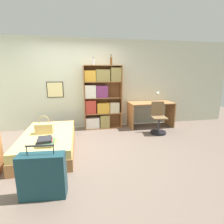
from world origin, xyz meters
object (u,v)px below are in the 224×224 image
Objects in this scene: bed at (49,142)px; suitcase at (43,176)px; handbag at (44,128)px; bottle_brown at (111,61)px; bottle_green at (93,62)px; desk_lamp at (158,94)px; bookcase at (101,98)px; desk at (151,109)px; book_stack_on_bed at (45,142)px; desk_chair at (158,123)px.

bed is 2.56× the size of suitcase.
handbag is 2.58m from bottle_brown.
desk_lamp is at bearing -3.40° from bottle_green.
handbag is at bearing 172.73° from bed.
bookcase is 4.99× the size of desk_lamp.
desk is (1.71, -0.15, -1.38)m from bottle_green.
desk is at bearing 33.50° from book_stack_on_bed.
desk_chair is at bearing 11.59° from handbag.
bed is 1.03× the size of bookcase.
bed is at bearing 95.07° from book_stack_on_bed.
desk_chair is (2.79, 0.59, 0.10)m from bed.
book_stack_on_bed is at bearing -128.80° from bottle_brown.
bookcase is at bearing 46.01° from bed.
bottle_brown is 0.35× the size of desk_chair.
suitcase is 0.86× the size of desk_chair.
bed is 4.99× the size of handbag.
handbag is (-0.06, 0.01, 0.31)m from bed.
book_stack_on_bed is at bearing 96.73° from suitcase.
suitcase is 3.13m from bookcase.
bed is at bearing -156.69° from desk.
book_stack_on_bed reaches higher than bed.
bottle_brown reaches higher than desk.
desk_chair is (2.63, 2.09, -0.02)m from suitcase.
bottle_brown reaches higher than bed.
suitcase reaches higher than bed.
bookcase is 8.82× the size of bottle_green.
desk_chair is at bearing -112.05° from desk_lamp.
handbag is 0.44× the size of desk_chair.
bookcase is at bearing 68.01° from suitcase.
desk_chair is (1.67, -0.78, -1.63)m from bottle_green.
book_stack_on_bed is 3.33m from desk.
desk_lamp is at bearing 8.67° from desk.
desk_lamp reaches higher than desk.
bed is 9.10× the size of bottle_green.
desk reaches higher than book_stack_on_bed.
bottle_green is at bearing 49.03° from handbag.
bottle_brown is at bearing 38.04° from handbag.
bed is 6.34× the size of bottle_brown.
bottle_brown is at bearing 39.29° from bed.
bottle_brown is at bearing -6.64° from bookcase.
bookcase is (1.25, 1.97, 0.48)m from book_stack_on_bed.
desk_lamp reaches higher than suitcase.
desk_chair is (2.85, 0.59, -0.22)m from handbag.
handbag is 1.82× the size of bottle_green.
bottle_green reaches higher than desk_chair.
desk_lamp is at bearing -2.59° from bottle_brown.
suitcase is at bearing -83.27° from book_stack_on_bed.
handbag is 1.53m from suitcase.
suitcase is 0.40× the size of bookcase.
bed is 1.42× the size of desk.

